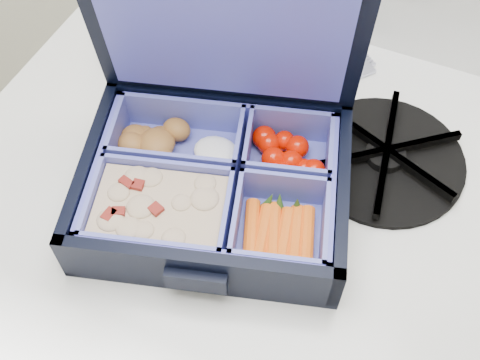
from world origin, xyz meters
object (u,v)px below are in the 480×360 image
at_px(stove, 243,334).
at_px(burner_grate, 386,154).
at_px(fork, 296,94).
at_px(bento_box, 215,186).

bearing_deg(stove, burner_grate, 31.32).
bearing_deg(fork, bento_box, -57.75).
relative_size(bento_box, fork, 1.37).
xyz_separation_m(stove, bento_box, (-0.01, -0.04, 0.48)).
bearing_deg(fork, burner_grate, 17.23).
bearing_deg(fork, stove, -54.57).
relative_size(burner_grate, fork, 0.92).
bearing_deg(bento_box, burner_grate, 24.29).
bearing_deg(bento_box, fork, 66.23).
distance_m(bento_box, burner_grate, 0.18).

